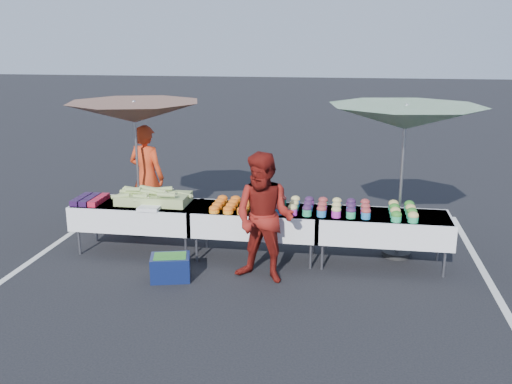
# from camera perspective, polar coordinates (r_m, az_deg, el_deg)

# --- Properties ---
(ground) EXTENTS (80.00, 80.00, 0.00)m
(ground) POSITION_cam_1_polar(r_m,az_deg,el_deg) (8.46, -0.00, -6.55)
(ground) COLOR black
(stripe_left) EXTENTS (0.10, 5.00, 0.00)m
(stripe_left) POSITION_cam_1_polar(r_m,az_deg,el_deg) (9.48, -19.54, -5.02)
(stripe_left) COLOR silver
(stripe_left) RESTS_ON ground
(stripe_right) EXTENTS (0.10, 5.00, 0.00)m
(stripe_right) POSITION_cam_1_polar(r_m,az_deg,el_deg) (8.59, 21.76, -7.34)
(stripe_right) COLOR silver
(stripe_right) RESTS_ON ground
(table_left) EXTENTS (1.86, 0.81, 0.75)m
(table_left) POSITION_cam_1_polar(r_m,az_deg,el_deg) (8.72, -11.76, -2.15)
(table_left) COLOR white
(table_left) RESTS_ON ground
(table_center) EXTENTS (1.86, 0.81, 0.75)m
(table_center) POSITION_cam_1_polar(r_m,az_deg,el_deg) (8.26, -0.00, -2.79)
(table_center) COLOR white
(table_center) RESTS_ON ground
(table_right) EXTENTS (1.86, 0.81, 0.75)m
(table_right) POSITION_cam_1_polar(r_m,az_deg,el_deg) (8.19, 12.56, -3.34)
(table_right) COLOR white
(table_right) RESTS_ON ground
(berry_punnets) EXTENTS (0.40, 0.54, 0.08)m
(berry_punnets) POSITION_cam_1_polar(r_m,az_deg,el_deg) (8.89, -16.25, -0.73)
(berry_punnets) COLOR black
(berry_punnets) RESTS_ON table_left
(corn_pile) EXTENTS (1.16, 0.57, 0.26)m
(corn_pile) POSITION_cam_1_polar(r_m,az_deg,el_deg) (8.61, -10.28, -0.53)
(corn_pile) COLOR #8AAB58
(corn_pile) RESTS_ON table_left
(plastic_bags) EXTENTS (0.30, 0.25, 0.05)m
(plastic_bags) POSITION_cam_1_polar(r_m,az_deg,el_deg) (8.30, -10.62, -1.60)
(plastic_bags) COLOR white
(plastic_bags) RESTS_ON table_left
(carrot_bowls) EXTENTS (0.55, 0.69, 0.11)m
(carrot_bowls) POSITION_cam_1_polar(r_m,az_deg,el_deg) (8.25, -2.41, -1.26)
(carrot_bowls) COLOR orange
(carrot_bowls) RESTS_ON table_center
(potato_cups) EXTENTS (1.34, 0.58, 0.16)m
(potato_cups) POSITION_cam_1_polar(r_m,az_deg,el_deg) (8.10, 6.65, -1.44)
(potato_cups) COLOR #2878BD
(potato_cups) RESTS_ON table_right
(bean_baskets) EXTENTS (0.36, 0.68, 0.15)m
(bean_baskets) POSITION_cam_1_polar(r_m,az_deg,el_deg) (8.13, 14.49, -1.83)
(bean_baskets) COLOR #2AA96A
(bean_baskets) RESTS_ON table_right
(vendor) EXTENTS (0.73, 0.57, 1.76)m
(vendor) POSITION_cam_1_polar(r_m,az_deg,el_deg) (9.74, -10.86, 1.51)
(vendor) COLOR red
(vendor) RESTS_ON ground
(customer) EXTENTS (0.98, 0.85, 1.73)m
(customer) POSITION_cam_1_polar(r_m,az_deg,el_deg) (7.42, 0.83, -2.62)
(customer) COLOR maroon
(customer) RESTS_ON ground
(umbrella_left) EXTENTS (2.40, 2.40, 2.19)m
(umbrella_left) POSITION_cam_1_polar(r_m,az_deg,el_deg) (9.26, -12.06, 7.71)
(umbrella_left) COLOR black
(umbrella_left) RESTS_ON ground
(umbrella_right) EXTENTS (2.64, 2.64, 2.25)m
(umbrella_right) POSITION_cam_1_polar(r_m,az_deg,el_deg) (8.27, 14.73, 7.12)
(umbrella_right) COLOR black
(umbrella_right) RESTS_ON ground
(storage_bin) EXTENTS (0.59, 0.49, 0.34)m
(storage_bin) POSITION_cam_1_polar(r_m,az_deg,el_deg) (7.76, -8.55, -7.42)
(storage_bin) COLOR #0D1742
(storage_bin) RESTS_ON ground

